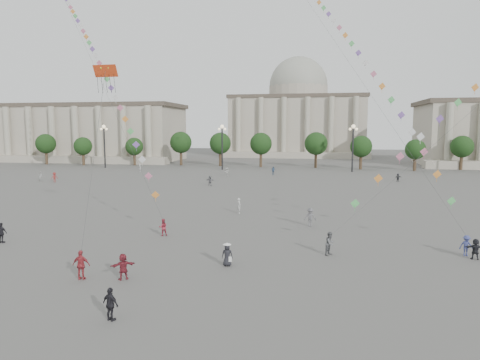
# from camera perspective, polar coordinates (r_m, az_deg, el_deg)

# --- Properties ---
(ground) EXTENTS (360.00, 360.00, 0.00)m
(ground) POSITION_cam_1_polar(r_m,az_deg,el_deg) (31.29, -3.32, -11.25)
(ground) COLOR #52504D
(ground) RESTS_ON ground
(hall_west) EXTENTS (84.00, 26.22, 17.20)m
(hall_west) POSITION_cam_1_polar(r_m,az_deg,el_deg) (147.65, -23.72, 5.79)
(hall_west) COLOR #A89F8D
(hall_west) RESTS_ON ground
(hall_central) EXTENTS (48.30, 34.30, 35.50)m
(hall_central) POSITION_cam_1_polar(r_m,az_deg,el_deg) (158.35, 7.69, 8.44)
(hall_central) COLOR #A89F8D
(hall_central) RESTS_ON ground
(tree_row) EXTENTS (137.12, 5.12, 8.00)m
(tree_row) POSITION_cam_1_polar(r_m,az_deg,el_deg) (107.22, 6.42, 4.51)
(tree_row) COLOR #3D2D1E
(tree_row) RESTS_ON ground
(lamp_post_far_west) EXTENTS (2.00, 0.90, 10.65)m
(lamp_post_far_west) POSITION_cam_1_polar(r_m,az_deg,el_deg) (111.76, -17.66, 5.33)
(lamp_post_far_west) COLOR #262628
(lamp_post_far_west) RESTS_ON ground
(lamp_post_mid_west) EXTENTS (2.00, 0.90, 10.65)m
(lamp_post_mid_west) POSITION_cam_1_polar(r_m,az_deg,el_deg) (101.35, -2.40, 5.52)
(lamp_post_mid_west) COLOR #262628
(lamp_post_mid_west) RESTS_ON ground
(lamp_post_mid_east) EXTENTS (2.00, 0.90, 10.65)m
(lamp_post_mid_east) POSITION_cam_1_polar(r_m,az_deg,el_deg) (99.26, 14.84, 5.27)
(lamp_post_mid_east) COLOR #262628
(lamp_post_mid_east) RESTS_ON ground
(person_crowd_0) EXTENTS (1.11, 0.71, 1.75)m
(person_crowd_0) POSITION_cam_1_polar(r_m,az_deg,el_deg) (90.83, 4.44, 1.26)
(person_crowd_0) COLOR #38567F
(person_crowd_0) RESTS_ON ground
(person_crowd_1) EXTENTS (1.07, 1.03, 1.74)m
(person_crowd_1) POSITION_cam_1_polar(r_m,az_deg,el_deg) (87.96, -25.03, 0.44)
(person_crowd_1) COLOR #B3B3AF
(person_crowd_1) RESTS_ON ground
(person_crowd_2) EXTENTS (1.34, 1.28, 1.83)m
(person_crowd_2) POSITION_cam_1_polar(r_m,az_deg,el_deg) (84.73, -23.50, 0.33)
(person_crowd_2) COLOR maroon
(person_crowd_2) RESTS_ON ground
(person_crowd_3) EXTENTS (1.52, 0.73, 1.58)m
(person_crowd_3) POSITION_cam_1_polar(r_m,az_deg,el_deg) (36.78, 28.89, -8.06)
(person_crowd_3) COLOR black
(person_crowd_3) RESTS_ON ground
(person_crowd_4) EXTENTS (1.22, 1.70, 1.78)m
(person_crowd_4) POSITION_cam_1_polar(r_m,az_deg,el_deg) (87.67, -1.75, 1.08)
(person_crowd_4) COLOR silver
(person_crowd_4) RESTS_ON ground
(person_crowd_6) EXTENTS (1.22, 0.72, 1.87)m
(person_crowd_6) POSITION_cam_1_polar(r_m,az_deg,el_deg) (43.37, 9.34, -4.91)
(person_crowd_6) COLOR #5D5C60
(person_crowd_6) RESTS_ON ground
(person_crowd_9) EXTENTS (1.41, 1.16, 1.51)m
(person_crowd_9) POSITION_cam_1_polar(r_m,az_deg,el_deg) (84.07, 20.32, 0.32)
(person_crowd_9) COLOR #222328
(person_crowd_9) RESTS_ON ground
(person_crowd_10) EXTENTS (0.76, 0.80, 1.84)m
(person_crowd_10) POSITION_cam_1_polar(r_m,az_deg,el_deg) (99.53, -13.19, 1.61)
(person_crowd_10) COLOR beige
(person_crowd_10) RESTS_ON ground
(person_crowd_12) EXTENTS (1.67, 0.79, 1.73)m
(person_crowd_12) POSITION_cam_1_polar(r_m,az_deg,el_deg) (73.39, -4.01, -0.08)
(person_crowd_12) COLOR slate
(person_crowd_12) RESTS_ON ground
(person_crowd_13) EXTENTS (0.64, 0.76, 1.78)m
(person_crowd_13) POSITION_cam_1_polar(r_m,az_deg,el_deg) (49.33, -0.12, -3.45)
(person_crowd_13) COLOR #B9BAB5
(person_crowd_13) RESTS_ON ground
(tourist_0) EXTENTS (1.18, 0.59, 1.94)m
(tourist_0) POSITION_cam_1_polar(r_m,az_deg,el_deg) (29.93, -20.41, -10.58)
(tourist_0) COLOR #9D2A31
(tourist_0) RESTS_ON ground
(tourist_1) EXTENTS (1.10, 0.75, 1.74)m
(tourist_1) POSITION_cam_1_polar(r_m,az_deg,el_deg) (23.51, -16.87, -15.57)
(tourist_1) COLOR black
(tourist_1) RESTS_ON ground
(tourist_2) EXTENTS (1.60, 1.35, 1.73)m
(tourist_2) POSITION_cam_1_polar(r_m,az_deg,el_deg) (29.16, -15.31, -11.07)
(tourist_2) COLOR maroon
(tourist_2) RESTS_ON ground
(tourist_4) EXTENTS (1.05, 0.47, 1.76)m
(tourist_4) POSITION_cam_1_polar(r_m,az_deg,el_deg) (42.02, -29.21, -6.17)
(tourist_4) COLOR black
(tourist_4) RESTS_ON ground
(kite_flyer_0) EXTENTS (0.96, 0.89, 1.57)m
(kite_flyer_0) POSITION_cam_1_polar(r_m,az_deg,el_deg) (39.83, -10.23, -6.21)
(kite_flyer_0) COLOR #A02B3B
(kite_flyer_0) RESTS_ON ground
(kite_flyer_1) EXTENTS (1.09, 0.68, 1.61)m
(kite_flyer_1) POSITION_cam_1_polar(r_m,az_deg,el_deg) (37.43, 27.94, -7.73)
(kite_flyer_1) COLOR navy
(kite_flyer_1) RESTS_ON ground
(kite_flyer_2) EXTENTS (1.06, 1.11, 1.82)m
(kite_flyer_2) POSITION_cam_1_polar(r_m,az_deg,el_deg) (34.08, 11.92, -8.27)
(kite_flyer_2) COLOR #5A5B5E
(kite_flyer_2) RESTS_ON ground
(hat_person) EXTENTS (0.85, 0.61, 1.69)m
(hat_person) POSITION_cam_1_polar(r_m,az_deg,el_deg) (30.82, -1.71, -9.86)
(hat_person) COLOR black
(hat_person) RESTS_ON ground
(dragon_kite) EXTENTS (2.93, 5.94, 17.69)m
(dragon_kite) POSITION_cam_1_polar(r_m,az_deg,el_deg) (40.32, -17.48, 12.60)
(dragon_kite) COLOR red
(dragon_kite) RESTS_ON ground
(kite_train_west) EXTENTS (33.31, 37.61, 61.80)m
(kite_train_west) POSITION_cam_1_polar(r_m,az_deg,el_deg) (65.26, -19.25, 16.03)
(kite_train_west) COLOR #3F3F3F
(kite_train_west) RESTS_ON ground
(kite_train_mid) EXTENTS (20.48, 56.76, 75.81)m
(kite_train_mid) POSITION_cam_1_polar(r_m,az_deg,el_deg) (66.56, 11.41, 20.61)
(kite_train_mid) COLOR #3F3F3F
(kite_train_mid) RESTS_ON ground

